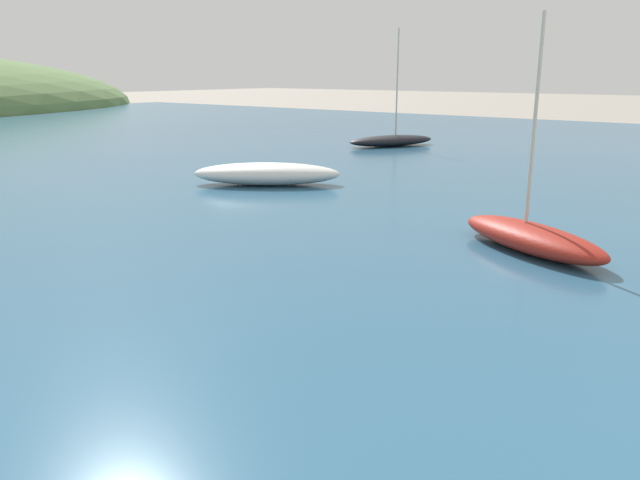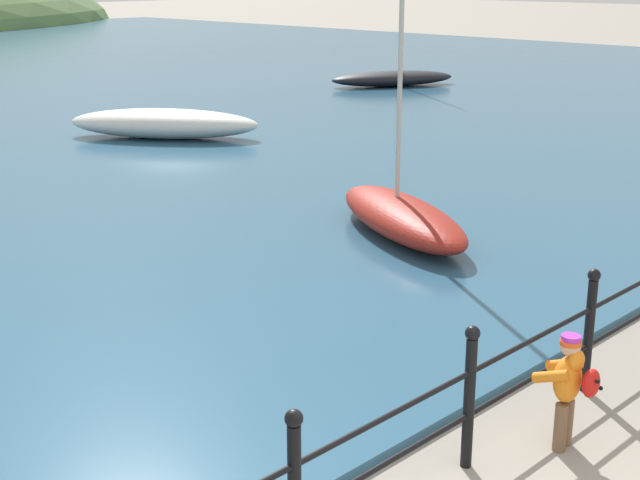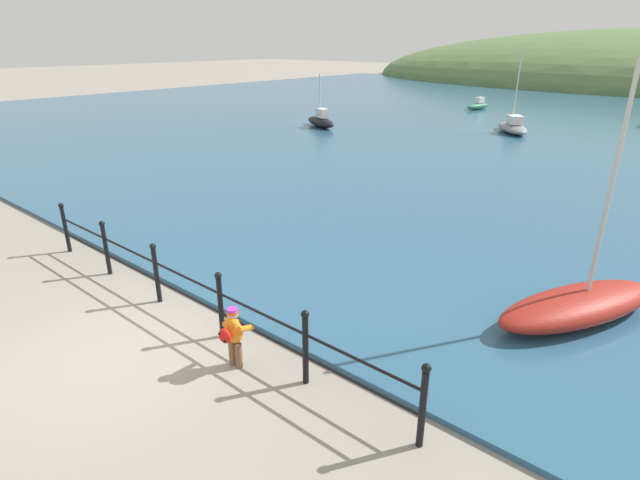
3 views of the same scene
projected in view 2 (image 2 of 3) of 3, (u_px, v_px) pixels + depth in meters
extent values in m
sphere|color=black|center=(294.00, 418.00, 5.50)|extent=(0.12, 0.12, 0.12)
cylinder|color=black|center=(469.00, 404.00, 6.97)|extent=(0.09, 0.09, 1.10)
sphere|color=black|center=(473.00, 333.00, 6.80)|extent=(0.12, 0.12, 0.12)
cylinder|color=black|center=(588.00, 336.00, 8.26)|extent=(0.09, 0.09, 1.10)
sphere|color=black|center=(594.00, 275.00, 8.09)|extent=(0.12, 0.12, 0.12)
cylinder|color=black|center=(392.00, 414.00, 6.24)|extent=(9.48, 0.04, 0.04)
cylinder|color=black|center=(390.00, 461.00, 6.35)|extent=(9.48, 0.04, 0.04)
cylinder|color=brown|center=(560.00, 428.00, 7.30)|extent=(0.11, 0.11, 0.42)
cylinder|color=brown|center=(566.00, 421.00, 7.40)|extent=(0.11, 0.11, 0.42)
ellipsoid|color=orange|center=(567.00, 379.00, 7.23)|extent=(0.33, 0.26, 0.40)
ellipsoid|color=orange|center=(576.00, 361.00, 7.14)|extent=(0.22, 0.15, 0.18)
cylinder|color=orange|center=(551.00, 376.00, 7.16)|extent=(0.13, 0.32, 0.19)
cylinder|color=orange|center=(564.00, 364.00, 7.38)|extent=(0.13, 0.32, 0.19)
sphere|color=tan|center=(570.00, 346.00, 7.15)|extent=(0.17, 0.17, 0.17)
cylinder|color=#E5511E|center=(571.00, 342.00, 7.14)|extent=(0.17, 0.17, 0.04)
cylinder|color=#B233AD|center=(571.00, 338.00, 7.13)|extent=(0.16, 0.16, 0.04)
ellipsoid|color=red|center=(591.00, 383.00, 7.11)|extent=(0.24, 0.16, 0.24)
sphere|color=black|center=(597.00, 381.00, 7.02)|extent=(0.04, 0.04, 0.04)
sphere|color=black|center=(601.00, 388.00, 7.13)|extent=(0.04, 0.04, 0.04)
ellipsoid|color=maroon|center=(402.00, 217.00, 12.95)|extent=(2.48, 3.60, 0.54)
cylinder|color=beige|center=(400.00, 64.00, 12.47)|extent=(0.07, 0.07, 3.82)
ellipsoid|color=black|center=(393.00, 78.00, 29.77)|extent=(4.42, 3.13, 0.50)
ellipsoid|color=silver|center=(164.00, 123.00, 20.48)|extent=(3.76, 4.41, 0.67)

